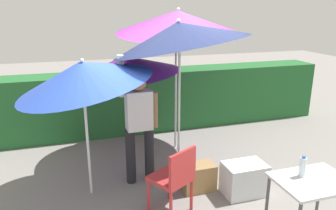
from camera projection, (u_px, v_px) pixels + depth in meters
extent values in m
plane|color=gray|center=(174.00, 181.00, 4.78)|extent=(24.00, 24.00, 0.00)
cube|color=#23602D|center=(140.00, 101.00, 6.68)|extent=(8.00, 0.70, 1.23)
cylinder|color=silver|center=(88.00, 141.00, 4.28)|extent=(0.04, 0.04, 1.55)
cone|color=blue|center=(83.00, 73.00, 3.98)|extent=(1.74, 1.72, 0.66)
sphere|color=silver|center=(82.00, 60.00, 3.91)|extent=(0.05, 0.05, 0.05)
cylinder|color=silver|center=(179.00, 112.00, 4.83)|extent=(0.04, 0.04, 1.95)
cone|color=#19234C|center=(179.00, 34.00, 4.46)|extent=(2.00, 1.96, 0.85)
sphere|color=silver|center=(179.00, 20.00, 4.38)|extent=(0.05, 0.05, 0.05)
cylinder|color=silver|center=(127.00, 117.00, 5.39)|extent=(0.04, 0.04, 1.45)
cone|color=purple|center=(126.00, 65.00, 5.12)|extent=(1.73, 1.71, 0.48)
sphere|color=silver|center=(125.00, 55.00, 5.06)|extent=(0.05, 0.05, 0.05)
cylinder|color=silver|center=(176.00, 93.00, 5.67)|extent=(0.04, 0.04, 2.07)
cone|color=purple|center=(177.00, 21.00, 5.32)|extent=(2.06, 2.07, 0.59)
sphere|color=silver|center=(178.00, 9.00, 5.26)|extent=(0.05, 0.05, 0.05)
cylinder|color=black|center=(131.00, 157.00, 4.65)|extent=(0.14, 0.14, 0.82)
cylinder|color=black|center=(149.00, 154.00, 4.74)|extent=(0.14, 0.14, 0.82)
cube|color=silver|center=(139.00, 110.00, 4.49)|extent=(0.37, 0.23, 0.56)
sphere|color=#8C6647|center=(138.00, 83.00, 4.38)|extent=(0.22, 0.22, 0.22)
cylinder|color=silver|center=(121.00, 76.00, 4.28)|extent=(0.09, 0.09, 0.56)
cylinder|color=#8C6647|center=(155.00, 110.00, 4.57)|extent=(0.09, 0.09, 0.52)
cylinder|color=#B72D2D|center=(169.00, 184.00, 4.29)|extent=(0.04, 0.04, 0.44)
cylinder|color=#B72D2D|center=(149.00, 196.00, 4.03)|extent=(0.04, 0.04, 0.44)
cylinder|color=#B72D2D|center=(191.00, 195.00, 4.04)|extent=(0.04, 0.04, 0.44)
cylinder|color=#B72D2D|center=(171.00, 208.00, 3.78)|extent=(0.04, 0.04, 0.44)
cube|color=#B72D2D|center=(170.00, 178.00, 3.96)|extent=(0.60, 0.60, 0.05)
cube|color=#B72D2D|center=(183.00, 167.00, 3.77)|extent=(0.40, 0.25, 0.40)
cube|color=silver|center=(244.00, 179.00, 4.41)|extent=(0.57, 0.38, 0.45)
cube|color=#9E7A4C|center=(198.00, 177.00, 4.53)|extent=(0.46, 0.29, 0.38)
cylinder|color=#4C4C51|center=(319.00, 193.00, 3.86)|extent=(0.04, 0.04, 0.70)
cylinder|color=#4C4C51|center=(267.00, 203.00, 3.66)|extent=(0.04, 0.04, 0.70)
cube|color=silver|center=(314.00, 181.00, 3.41)|extent=(0.80, 0.60, 0.03)
cylinder|color=silver|center=(303.00, 167.00, 3.45)|extent=(0.07, 0.07, 0.22)
cylinder|color=#2D60B7|center=(304.00, 157.00, 3.41)|extent=(0.04, 0.04, 0.02)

